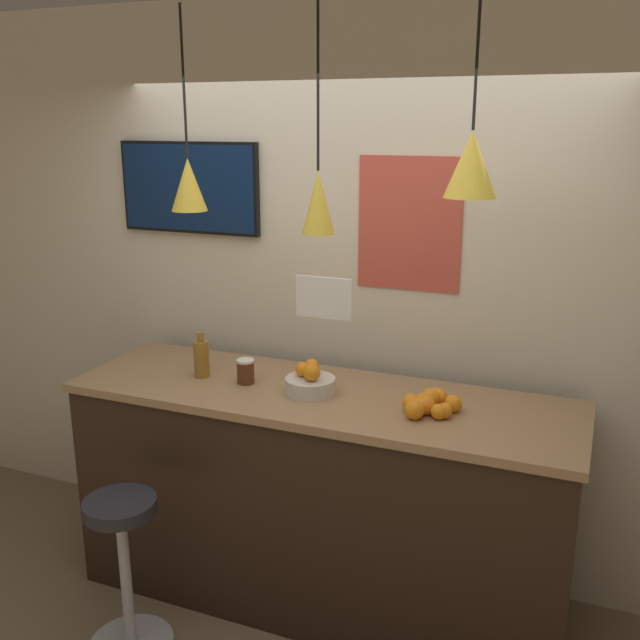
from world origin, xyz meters
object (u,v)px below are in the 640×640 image
(spread_jar, at_px, (246,371))
(mounted_tv, at_px, (189,188))
(juice_bottle, at_px, (201,358))
(fruit_bowl, at_px, (310,382))
(bar_stool, at_px, (124,555))

(spread_jar, height_order, mounted_tv, mounted_tv)
(juice_bottle, bearing_deg, mounted_tv, 124.76)
(fruit_bowl, height_order, mounted_tv, mounted_tv)
(fruit_bowl, bearing_deg, mounted_tv, 153.52)
(bar_stool, xyz_separation_m, spread_jar, (0.29, 0.64, 0.68))
(bar_stool, bearing_deg, fruit_bowl, 45.82)
(fruit_bowl, bearing_deg, juice_bottle, -179.83)
(juice_bottle, bearing_deg, spread_jar, 0.00)
(fruit_bowl, relative_size, juice_bottle, 1.02)
(bar_stool, distance_m, mounted_tv, 1.86)
(juice_bottle, xyz_separation_m, mounted_tv, (-0.31, 0.44, 0.78))
(juice_bottle, relative_size, mounted_tv, 0.28)
(fruit_bowl, relative_size, spread_jar, 1.96)
(juice_bottle, distance_m, spread_jar, 0.25)
(mounted_tv, bearing_deg, bar_stool, -76.30)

